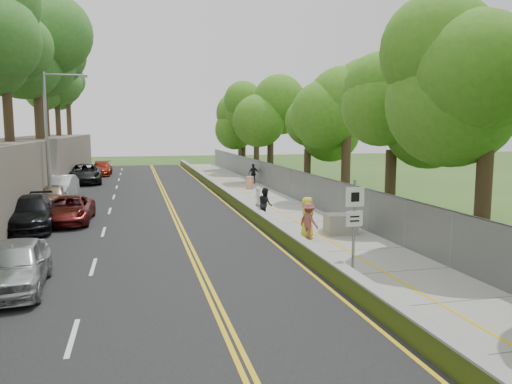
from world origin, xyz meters
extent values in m
plane|color=#33511E|center=(0.00, 0.00, 0.00)|extent=(140.00, 140.00, 0.00)
cube|color=black|center=(-5.40, 15.00, 0.02)|extent=(11.20, 66.00, 0.04)
cube|color=gray|center=(2.55, 15.00, 0.03)|extent=(4.20, 66.00, 0.05)
cube|color=#87C11B|center=(0.25, 15.00, 0.30)|extent=(0.42, 66.00, 0.60)
cube|color=#595147|center=(-13.50, 15.00, 2.00)|extent=(5.00, 66.00, 4.00)
cube|color=slate|center=(4.65, 15.00, 1.00)|extent=(0.04, 66.00, 2.00)
cylinder|color=gray|center=(-10.70, 14.00, 4.00)|extent=(0.18, 0.18, 8.00)
cylinder|color=gray|center=(-9.60, 14.00, 7.85)|extent=(2.30, 0.13, 0.13)
cube|color=gray|center=(-8.52, 14.00, 7.80)|extent=(0.50, 0.22, 0.14)
cylinder|color=gray|center=(1.05, -3.00, 1.60)|extent=(0.09, 0.09, 3.10)
cube|color=white|center=(1.05, -3.03, 2.60)|extent=(0.62, 0.04, 0.62)
cube|color=white|center=(1.05, -3.03, 1.90)|extent=(0.56, 0.04, 0.50)
cylinder|color=#FF5417|center=(3.00, 20.31, 0.53)|extent=(0.59, 0.59, 0.96)
cube|color=gray|center=(3.20, 3.00, 0.50)|extent=(1.41, 1.10, 0.89)
imported|color=#ABAAAF|center=(-9.21, -2.03, 0.78)|extent=(1.94, 4.41, 1.48)
imported|color=maroon|center=(-9.00, 8.71, 0.70)|extent=(2.29, 4.80, 1.32)
imported|color=black|center=(-10.60, 7.45, 0.81)|extent=(2.65, 5.49, 1.54)
imported|color=gray|center=(-10.60, 14.23, 0.73)|extent=(1.91, 4.16, 1.38)
imported|color=silver|center=(-10.60, 17.16, 0.85)|extent=(2.05, 5.05, 1.63)
imported|color=black|center=(-9.95, 27.51, 0.87)|extent=(3.19, 6.16, 1.66)
imported|color=maroon|center=(-9.00, 34.75, 0.73)|extent=(2.06, 4.80, 1.38)
imported|color=#B5B4B8|center=(-10.22, 32.82, 0.73)|extent=(1.92, 4.14, 1.37)
imported|color=yellow|center=(1.45, 2.55, 0.94)|extent=(0.67, 0.94, 1.78)
imported|color=white|center=(0.75, 8.42, 0.84)|extent=(0.56, 0.68, 1.58)
imported|color=black|center=(0.75, 6.99, 0.90)|extent=(0.68, 0.86, 1.70)
imported|color=#934A42|center=(1.43, 2.27, 0.84)|extent=(0.96, 1.17, 1.58)
imported|color=black|center=(4.20, 24.16, 0.89)|extent=(1.06, 0.66, 1.68)
camera|label=1|loc=(-5.70, -17.49, 4.77)|focal=35.00mm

